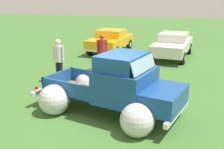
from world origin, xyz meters
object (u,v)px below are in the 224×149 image
spectator_1 (102,50)px  vintage_pickup_truck (118,91)px  show_car_0 (111,40)px  spectator_0 (59,58)px  show_car_1 (173,44)px

spectator_1 → vintage_pickup_truck: bearing=169.6°
vintage_pickup_truck → show_car_0: (-2.76, 9.20, 0.03)m
vintage_pickup_truck → spectator_1: vintage_pickup_truck is taller
vintage_pickup_truck → spectator_0: size_ratio=2.71×
show_car_0 → spectator_1: bearing=15.4°
show_car_1 → show_car_0: bearing=-91.2°
vintage_pickup_truck → spectator_0: bearing=156.5°
show_car_1 → spectator_1: spectator_1 is taller
spectator_0 → spectator_1: size_ratio=1.03×
spectator_1 → spectator_0: bearing=119.4°
show_car_1 → spectator_0: bearing=-28.1°
vintage_pickup_truck → show_car_0: bearing=121.2°
show_car_0 → spectator_1: 4.55m
show_car_1 → spectator_1: (-3.16, -3.90, 0.23)m
show_car_0 → vintage_pickup_truck: bearing=21.9°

